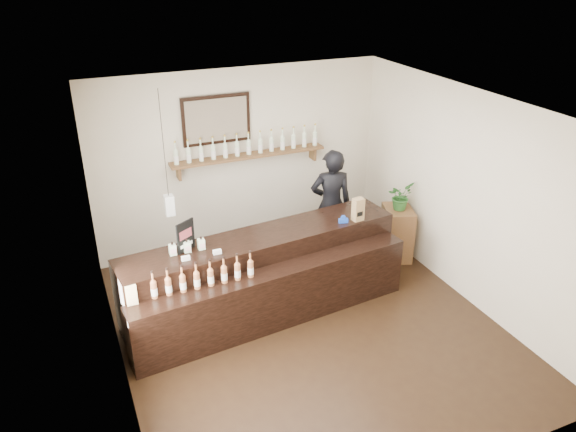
% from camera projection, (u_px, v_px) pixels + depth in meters
% --- Properties ---
extents(ground, '(5.00, 5.00, 0.00)m').
position_uv_depth(ground, '(308.00, 326.00, 7.10)').
color(ground, black).
rests_on(ground, ground).
extents(room_shell, '(5.00, 5.00, 5.00)m').
position_uv_depth(room_shell, '(310.00, 204.00, 6.36)').
color(room_shell, beige).
rests_on(room_shell, ground).
extents(back_wall_decor, '(2.66, 0.96, 1.69)m').
position_uv_depth(back_wall_decor, '(233.00, 141.00, 8.26)').
color(back_wall_decor, brown).
rests_on(back_wall_decor, ground).
extents(counter, '(3.75, 1.37, 1.21)m').
position_uv_depth(counter, '(266.00, 278.00, 7.23)').
color(counter, black).
rests_on(counter, ground).
extents(promo_sign, '(0.25, 0.16, 0.39)m').
position_uv_depth(promo_sign, '(186.00, 236.00, 6.67)').
color(promo_sign, black).
rests_on(promo_sign, counter).
extents(paper_bag, '(0.16, 0.12, 0.31)m').
position_uv_depth(paper_bag, '(358.00, 209.00, 7.44)').
color(paper_bag, brown).
rests_on(paper_bag, counter).
extents(tape_dispenser, '(0.13, 0.08, 0.11)m').
position_uv_depth(tape_dispenser, '(343.00, 220.00, 7.42)').
color(tape_dispenser, '#173EA7').
rests_on(tape_dispenser, counter).
extents(side_cabinet, '(0.56, 0.66, 0.81)m').
position_uv_depth(side_cabinet, '(397.00, 233.00, 8.54)').
color(side_cabinet, brown).
rests_on(side_cabinet, ground).
extents(potted_plant, '(0.48, 0.47, 0.41)m').
position_uv_depth(potted_plant, '(400.00, 196.00, 8.28)').
color(potted_plant, '#2D6629').
rests_on(potted_plant, side_cabinet).
extents(shopkeeper, '(0.80, 0.62, 1.94)m').
position_uv_depth(shopkeeper, '(331.00, 197.00, 8.35)').
color(shopkeeper, black).
rests_on(shopkeeper, ground).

